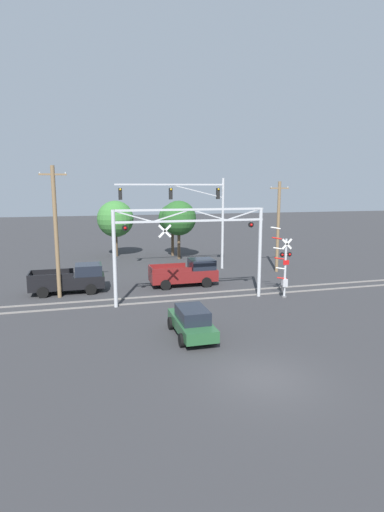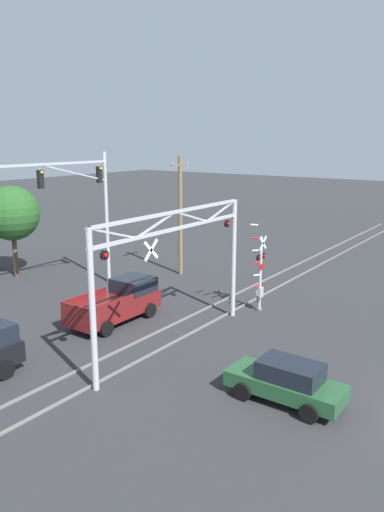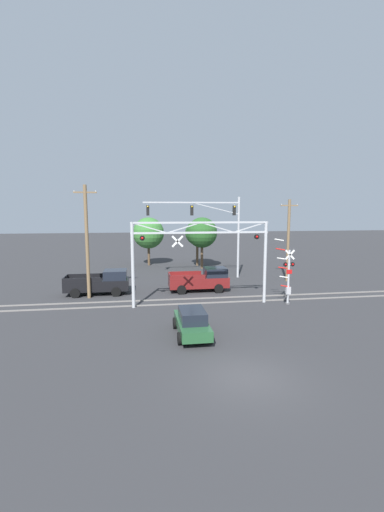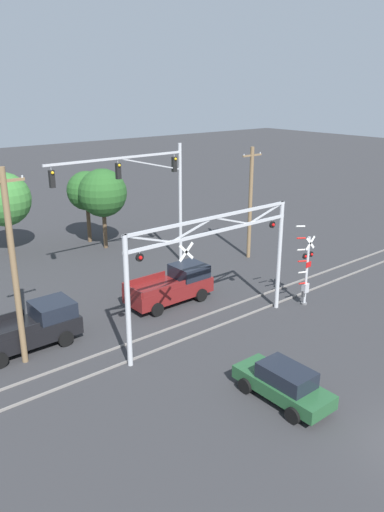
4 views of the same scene
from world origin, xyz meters
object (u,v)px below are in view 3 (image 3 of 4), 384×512
(utility_pole_left, at_px, (87,241))
(pickup_truck_following, at_px, (101,283))
(crossing_gantry, at_px, (201,250))
(background_tree_beyond_span, at_px, (197,233))
(pickup_truck_lead, at_px, (202,280))
(background_tree_far_left_verge, at_px, (148,233))
(utility_pole_right, at_px, (288,239))
(crossing_signal_mast, at_px, (288,278))
(background_tree_far_right_verge, at_px, (202,233))
(traffic_signal_span, at_px, (216,223))
(sedan_waiting, at_px, (192,322))

(utility_pole_left, bearing_deg, pickup_truck_following, 56.06)
(crossing_gantry, distance_m, background_tree_beyond_span, 18.72)
(pickup_truck_lead, xyz_separation_m, background_tree_far_left_verge, (-4.28, 15.25, 3.21))
(pickup_truck_lead, xyz_separation_m, pickup_truck_following, (-8.76, 0.11, 0.00))
(utility_pole_right, bearing_deg, utility_pole_left, -168.06)
(crossing_gantry, xyz_separation_m, crossing_signal_mast, (6.58, -0.77, -2.20))
(background_tree_far_left_verge, relative_size, background_tree_far_right_verge, 0.99)
(crossing_gantry, height_order, pickup_truck_following, crossing_gantry)
(crossing_signal_mast, height_order, traffic_signal_span, traffic_signal_span)
(pickup_truck_following, bearing_deg, background_tree_far_right_verge, 46.85)
(crossing_signal_mast, relative_size, traffic_signal_span, 0.50)
(traffic_signal_span, xyz_separation_m, pickup_truck_lead, (-2.56, -5.62, -4.86))
(crossing_gantry, xyz_separation_m, background_tree_far_left_verge, (-3.40, 19.75, -0.01))
(utility_pole_right, height_order, background_tree_beyond_span, utility_pole_right)
(crossing_signal_mast, relative_size, utility_pole_right, 0.62)
(traffic_signal_span, distance_m, utility_pole_right, 7.47)
(traffic_signal_span, bearing_deg, background_tree_far_right_verge, 93.90)
(background_tree_beyond_span, distance_m, background_tree_far_right_verge, 2.28)
(background_tree_beyond_span, bearing_deg, utility_pole_left, -127.32)
(utility_pole_right, relative_size, background_tree_far_left_verge, 1.31)
(pickup_truck_lead, distance_m, background_tree_beyond_span, 14.51)
(sedan_waiting, relative_size, utility_pole_left, 0.47)
(crossing_gantry, xyz_separation_m, background_tree_beyond_span, (2.83, 18.51, 0.02))
(background_tree_beyond_span, xyz_separation_m, background_tree_far_right_verge, (0.20, -2.27, 0.17))
(crossing_gantry, bearing_deg, crossing_signal_mast, -6.67)
(crossing_gantry, xyz_separation_m, utility_pole_right, (10.21, 7.40, 0.02))
(pickup_truck_following, bearing_deg, crossing_signal_mast, -20.40)
(traffic_signal_span, relative_size, utility_pole_right, 1.23)
(traffic_signal_span, height_order, pickup_truck_lead, traffic_signal_span)
(crossing_signal_mast, xyz_separation_m, background_tree_far_right_verge, (-3.55, 17.01, 2.40))
(utility_pole_right, distance_m, background_tree_beyond_span, 13.34)
(crossing_gantry, distance_m, traffic_signal_span, 10.81)
(crossing_signal_mast, bearing_deg, background_tree_far_right_verge, 101.79)
(background_tree_far_left_verge, bearing_deg, pickup_truck_following, -106.47)
(pickup_truck_lead, distance_m, sedan_waiting, 11.07)
(utility_pole_left, relative_size, background_tree_far_right_verge, 1.45)
(pickup_truck_lead, bearing_deg, utility_pole_left, -173.46)
(traffic_signal_span, distance_m, utility_pole_left, 13.92)
(pickup_truck_following, bearing_deg, crossing_gantry, -30.32)
(crossing_signal_mast, height_order, utility_pole_right, utility_pole_right)
(pickup_truck_lead, relative_size, utility_pole_left, 0.57)
(crossing_gantry, height_order, background_tree_beyond_span, crossing_gantry)
(pickup_truck_following, height_order, sedan_waiting, pickup_truck_following)
(traffic_signal_span, relative_size, background_tree_beyond_span, 1.73)
(sedan_waiting, xyz_separation_m, utility_pole_right, (11.82, 13.68, 3.45))
(sedan_waiting, distance_m, utility_pole_right, 18.41)
(crossing_gantry, bearing_deg, utility_pole_left, 158.63)
(utility_pole_left, distance_m, background_tree_beyond_span, 19.00)
(crossing_gantry, distance_m, utility_pole_right, 12.61)
(pickup_truck_lead, bearing_deg, utility_pole_right, 17.27)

